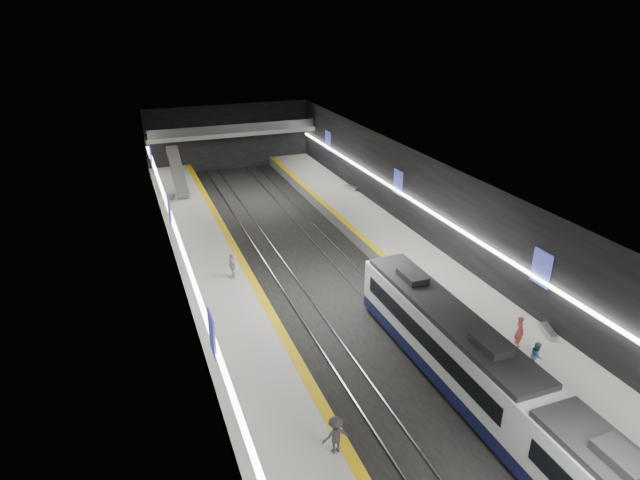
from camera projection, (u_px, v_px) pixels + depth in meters
name	position (u px, v px, depth m)	size (l,w,h in m)	color
ground	(337.00, 300.00, 37.58)	(70.00, 70.00, 0.00)	black
ceiling	(339.00, 192.00, 34.34)	(20.00, 70.00, 0.04)	beige
wall_left	(188.00, 272.00, 32.71)	(0.04, 70.00, 8.00)	black
wall_right	(464.00, 228.00, 39.21)	(0.04, 70.00, 8.00)	black
wall_back	(229.00, 137.00, 65.88)	(20.00, 0.04, 8.00)	black
platform_left	(232.00, 314.00, 34.94)	(5.00, 70.00, 1.00)	slate
tile_surface_left	(231.00, 307.00, 34.73)	(5.00, 70.00, 0.02)	#A4A49F
tactile_strip_left	(264.00, 301.00, 35.44)	(0.60, 70.00, 0.02)	#E1B30B
platform_right	(430.00, 276.00, 39.81)	(5.00, 70.00, 1.00)	slate
tile_surface_right	(431.00, 270.00, 39.61)	(5.00, 70.00, 0.02)	#A4A49F
tactile_strip_right	(405.00, 274.00, 38.89)	(0.60, 70.00, 0.02)	#E1B30B
rails	(337.00, 299.00, 37.55)	(6.52, 70.00, 0.12)	gray
train	(540.00, 429.00, 23.13)	(2.69, 30.04, 3.60)	#0F1239
ad_posters	(333.00, 236.00, 36.61)	(19.94, 53.50, 2.20)	#3841AA
cove_light_left	(191.00, 275.00, 32.86)	(0.25, 68.60, 0.12)	white
cove_light_right	(461.00, 231.00, 39.22)	(0.25, 68.60, 0.12)	white
mezzanine_bridge	(232.00, 132.00, 63.68)	(20.00, 3.00, 1.50)	gray
escalator	(177.00, 172.00, 56.19)	(1.20, 8.00, 0.60)	#99999E
bench_left_far	(169.00, 199.00, 53.36)	(0.52, 1.89, 0.46)	#99999E
bench_right_near	(548.00, 332.00, 31.76)	(0.46, 1.64, 0.40)	#99999E
bench_right_far	(351.00, 188.00, 56.59)	(0.46, 1.65, 0.40)	#99999E
passenger_right_a	(519.00, 331.00, 30.47)	(0.69, 0.45, 1.90)	#D04E4D
passenger_right_b	(537.00, 356.00, 28.60)	(0.79, 0.62, 1.63)	teal
passenger_left_a	(232.00, 265.00, 38.11)	(1.13, 0.47, 1.93)	beige
passenger_left_b	(336.00, 435.00, 23.18)	(1.19, 0.68, 1.84)	#3A383F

